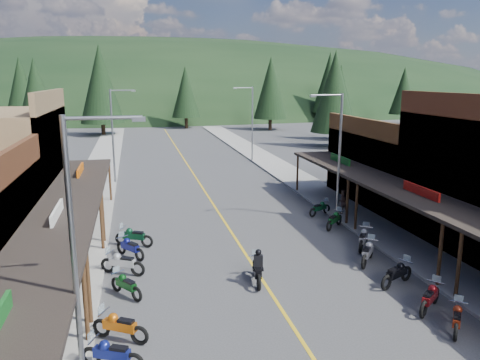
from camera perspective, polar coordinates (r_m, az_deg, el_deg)
ground at (r=21.37m, az=2.91°, el=-12.33°), size 220.00×220.00×0.00m
centerline at (r=40.04m, az=-4.85°, el=-0.55°), size 0.15×90.00×0.01m
sidewalk_west at (r=39.81m, az=-17.34°, el=-1.05°), size 3.40×94.00×0.15m
sidewalk_east at (r=42.08m, az=6.96°, el=0.13°), size 3.40×94.00×0.15m
shop_east_3 at (r=36.11m, az=19.35°, el=1.46°), size 10.90×10.20×6.20m
streetlight_0 at (r=13.53m, az=-19.09°, el=-7.59°), size 2.16×0.18×8.00m
streetlight_1 at (r=40.95m, az=-15.09°, el=5.68°), size 2.16×0.18×8.00m
streetlight_2 at (r=29.70m, az=11.80°, el=3.46°), size 2.16×0.18×8.00m
streetlight_3 at (r=50.40m, az=1.35°, el=7.28°), size 2.16×0.18×8.00m
ridge_hill at (r=154.02m, az=-10.96°, el=8.81°), size 310.00×140.00×60.00m
pine_1 at (r=90.63m, az=-25.13°, el=10.15°), size 5.88×5.88×12.50m
pine_2 at (r=76.82m, az=-16.63°, el=11.16°), size 6.72×6.72×14.00m
pine_3 at (r=85.22m, az=-6.65°, el=10.63°), size 5.04×5.04×11.00m
pine_4 at (r=82.08m, az=3.76°, el=11.15°), size 5.88×5.88×12.50m
pine_5 at (r=98.84m, az=10.84°, el=11.60°), size 6.72×6.72×14.00m
pine_6 at (r=97.35m, az=19.32°, el=10.24°), size 5.04×5.04×11.00m
pine_9 at (r=70.15m, az=12.09°, el=10.01°), size 4.93×4.93×10.80m
pine_10 at (r=69.86m, az=-23.62°, el=9.59°), size 5.38×5.38×11.60m
pine_11 at (r=62.10m, az=11.45°, el=10.52°), size 5.82×5.82×12.40m
bike_west_5 at (r=15.94m, az=-15.35°, el=-19.63°), size 2.16×1.52×1.18m
bike_west_6 at (r=17.32m, az=-14.45°, el=-16.74°), size 2.18×1.70×1.21m
bike_west_7 at (r=20.39m, az=-13.73°, el=-12.21°), size 1.70×1.98×1.13m
bike_west_8 at (r=22.52m, az=-14.16°, el=-9.66°), size 2.26×1.69×1.24m
bike_west_9 at (r=24.45m, az=-13.26°, el=-7.89°), size 1.81×2.08×1.19m
bike_west_10 at (r=25.97m, az=-12.82°, el=-6.62°), size 2.23×1.62×1.22m
bike_east_5 at (r=19.05m, az=24.93°, el=-14.94°), size 1.71×1.89×1.10m
bike_east_6 at (r=20.16m, az=22.17°, el=-12.99°), size 2.07×1.85×1.20m
bike_east_7 at (r=21.88m, az=18.59°, el=-10.65°), size 2.22×1.56×1.21m
bike_east_8 at (r=23.93m, az=15.31°, el=-8.38°), size 1.95×2.15×1.25m
bike_east_9 at (r=25.85m, az=14.82°, el=-6.79°), size 1.87×2.18×1.24m
bike_east_10 at (r=28.87m, az=11.43°, el=-4.68°), size 1.96×1.87×1.16m
bike_east_11 at (r=31.37m, az=9.71°, el=-3.31°), size 1.99×1.41×1.09m
rider_on_bike at (r=21.03m, az=2.10°, el=-10.76°), size 1.06×2.27×1.66m
pedestrian_east_b at (r=31.49m, az=12.37°, el=-2.56°), size 0.80×0.47×1.64m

